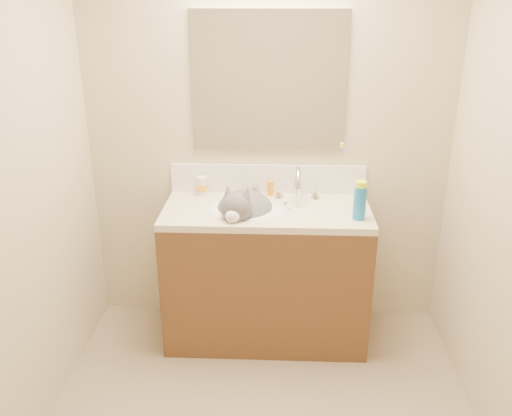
# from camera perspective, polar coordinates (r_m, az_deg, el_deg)

# --- Properties ---
(room_shell) EXTENTS (2.24, 2.54, 2.52)m
(room_shell) POSITION_cam_1_polar(r_m,az_deg,el_deg) (2.01, 0.58, 6.19)
(room_shell) COLOR #C2B190
(room_shell) RESTS_ON ground
(vanity_cabinet) EXTENTS (1.20, 0.55, 0.82)m
(vanity_cabinet) POSITION_cam_1_polar(r_m,az_deg,el_deg) (3.33, 1.08, -7.22)
(vanity_cabinet) COLOR brown
(vanity_cabinet) RESTS_ON ground
(counter_slab) EXTENTS (1.20, 0.55, 0.04)m
(counter_slab) POSITION_cam_1_polar(r_m,az_deg,el_deg) (3.14, 1.13, -0.35)
(counter_slab) COLOR beige
(counter_slab) RESTS_ON vanity_cabinet
(basin) EXTENTS (0.45, 0.36, 0.14)m
(basin) POSITION_cam_1_polar(r_m,az_deg,el_deg) (3.14, -1.08, -1.37)
(basin) COLOR white
(basin) RESTS_ON vanity_cabinet
(faucet) EXTENTS (0.28, 0.20, 0.21)m
(faucet) POSITION_cam_1_polar(r_m,az_deg,el_deg) (3.23, 4.40, 2.25)
(faucet) COLOR silver
(faucet) RESTS_ON counter_slab
(cat) EXTENTS (0.41, 0.50, 0.35)m
(cat) POSITION_cam_1_polar(r_m,az_deg,el_deg) (3.13, -1.30, -0.34)
(cat) COLOR #525052
(cat) RESTS_ON basin
(backsplash) EXTENTS (1.20, 0.02, 0.18)m
(backsplash) POSITION_cam_1_polar(r_m,az_deg,el_deg) (3.35, 1.26, 3.10)
(backsplash) COLOR white
(backsplash) RESTS_ON counter_slab
(mirror) EXTENTS (0.90, 0.02, 0.80)m
(mirror) POSITION_cam_1_polar(r_m,az_deg,el_deg) (3.21, 1.35, 13.12)
(mirror) COLOR white
(mirror) RESTS_ON room_shell
(pill_bottle) EXTENTS (0.06, 0.06, 0.12)m
(pill_bottle) POSITION_cam_1_polar(r_m,az_deg,el_deg) (3.34, -5.71, 2.34)
(pill_bottle) COLOR white
(pill_bottle) RESTS_ON counter_slab
(pill_label) EXTENTS (0.07, 0.07, 0.04)m
(pill_label) POSITION_cam_1_polar(r_m,az_deg,el_deg) (3.34, -5.71, 2.16)
(pill_label) COLOR #FDA82A
(pill_label) RESTS_ON pill_bottle
(silver_jar) EXTENTS (0.06, 0.06, 0.06)m
(silver_jar) POSITION_cam_1_polar(r_m,az_deg,el_deg) (3.30, -0.05, 1.75)
(silver_jar) COLOR #B7B7BC
(silver_jar) RESTS_ON counter_slab
(amber_bottle) EXTENTS (0.04, 0.04, 0.09)m
(amber_bottle) POSITION_cam_1_polar(r_m,az_deg,el_deg) (3.31, 1.54, 2.10)
(amber_bottle) COLOR orange
(amber_bottle) RESTS_ON counter_slab
(toothbrush) EXTENTS (0.05, 0.15, 0.01)m
(toothbrush) POSITION_cam_1_polar(r_m,az_deg,el_deg) (3.18, 3.19, 0.41)
(toothbrush) COLOR white
(toothbrush) RESTS_ON counter_slab
(toothbrush_head) EXTENTS (0.02, 0.04, 0.02)m
(toothbrush_head) POSITION_cam_1_polar(r_m,az_deg,el_deg) (3.18, 3.19, 0.47)
(toothbrush_head) COLOR #5A8EC0
(toothbrush_head) RESTS_ON counter_slab
(spray_can) EXTENTS (0.07, 0.07, 0.19)m
(spray_can) POSITION_cam_1_polar(r_m,az_deg,el_deg) (3.01, 10.85, 0.53)
(spray_can) COLOR #1B74BE
(spray_can) RESTS_ON counter_slab
(spray_cap) EXTENTS (0.07, 0.07, 0.04)m
(spray_cap) POSITION_cam_1_polar(r_m,az_deg,el_deg) (2.97, 10.99, 2.42)
(spray_cap) COLOR #EDFE1A
(spray_cap) RESTS_ON spray_can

